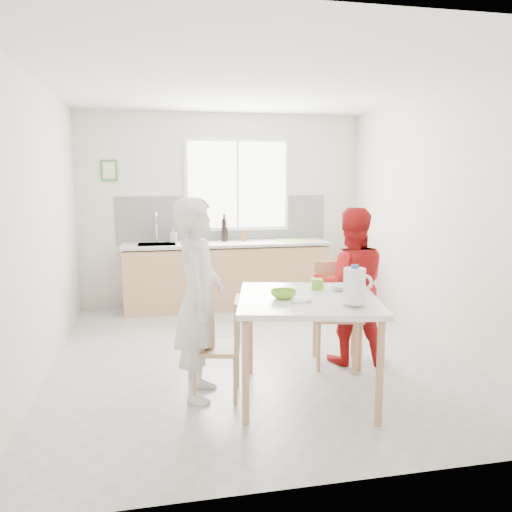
{
  "coord_description": "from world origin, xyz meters",
  "views": [
    {
      "loc": [
        -0.98,
        -4.83,
        1.81
      ],
      "look_at": [
        0.05,
        0.2,
        1.0
      ],
      "focal_mm": 35.0,
      "sensor_mm": 36.0,
      "label": 1
    }
  ],
  "objects": [
    {
      "name": "soap_bottle",
      "position": [
        -0.72,
        2.11,
        1.02
      ],
      "size": [
        0.11,
        0.11,
        0.2
      ],
      "primitive_type": "imported",
      "rotation": [
        0.0,
        0.0,
        -0.2
      ],
      "color": "#999999",
      "rests_on": "kitchen_counter"
    },
    {
      "name": "spoon",
      "position": [
        0.1,
        -1.26,
        0.86
      ],
      "size": [
        0.16,
        0.03,
        0.01
      ],
      "primitive_type": "cylinder",
      "rotation": [
        0.0,
        1.57,
        0.13
      ],
      "color": "#A5A5AA",
      "rests_on": "dining_table"
    },
    {
      "name": "jar_amber",
      "position": [
        0.25,
        2.02,
        1.0
      ],
      "size": [
        0.06,
        0.06,
        0.16
      ],
      "primitive_type": "cylinder",
      "color": "brown",
      "rests_on": "kitchen_counter"
    },
    {
      "name": "ground",
      "position": [
        0.0,
        0.0,
        0.0
      ],
      "size": [
        4.5,
        4.5,
        0.0
      ],
      "primitive_type": "plane",
      "color": "#B7B7B2",
      "rests_on": "ground"
    },
    {
      "name": "person_red",
      "position": [
        0.88,
        -0.37,
        0.76
      ],
      "size": [
        0.85,
        0.73,
        1.53
      ],
      "primitive_type": "imported",
      "rotation": [
        0.0,
        0.0,
        2.92
      ],
      "color": "red",
      "rests_on": "ground"
    },
    {
      "name": "wine_bottle_a",
      "position": [
        -0.03,
        2.02,
        1.08
      ],
      "size": [
        0.07,
        0.07,
        0.32
      ],
      "primitive_type": "cylinder",
      "color": "black",
      "rests_on": "kitchen_counter"
    },
    {
      "name": "dining_table",
      "position": [
        0.22,
        -1.06,
        0.76
      ],
      "size": [
        1.32,
        1.32,
        0.85
      ],
      "rotation": [
        0.0,
        0.0,
        -0.22
      ],
      "color": "white",
      "rests_on": "ground"
    },
    {
      "name": "milk_jug",
      "position": [
        0.48,
        -1.41,
        1.01
      ],
      "size": [
        0.23,
        0.17,
        0.29
      ],
      "rotation": [
        0.0,
        0.0,
        -0.22
      ],
      "color": "white",
      "rests_on": "dining_table"
    },
    {
      "name": "kitchen_counter",
      "position": [
        -0.0,
        1.95,
        0.42
      ],
      "size": [
        2.84,
        0.64,
        1.37
      ],
      "color": "tan",
      "rests_on": "ground"
    },
    {
      "name": "chair_left",
      "position": [
        -0.45,
        -0.91,
        0.46
      ],
      "size": [
        0.46,
        0.46,
        0.83
      ],
      "rotation": [
        0.0,
        0.0,
        -1.79
      ],
      "color": "tan",
      "rests_on": "ground"
    },
    {
      "name": "window",
      "position": [
        0.2,
        2.23,
        1.7
      ],
      "size": [
        1.5,
        0.06,
        1.3
      ],
      "color": "white",
      "rests_on": "room_shell"
    },
    {
      "name": "person_white",
      "position": [
        -0.64,
        -0.87,
        0.83
      ],
      "size": [
        0.52,
        0.68,
        1.65
      ],
      "primitive_type": "imported",
      "rotation": [
        0.0,
        0.0,
        1.35
      ],
      "color": "silver",
      "rests_on": "ground"
    },
    {
      "name": "green_box",
      "position": [
        0.38,
        -0.81,
        0.9
      ],
      "size": [
        0.12,
        0.12,
        0.09
      ],
      "primitive_type": "cube",
      "rotation": [
        0.0,
        0.0,
        -0.22
      ],
      "color": "#7CC12C",
      "rests_on": "dining_table"
    },
    {
      "name": "picture_frame",
      "position": [
        -1.55,
        2.23,
        1.9
      ],
      "size": [
        0.22,
        0.03,
        0.28
      ],
      "color": "#3C803A",
      "rests_on": "room_shell"
    },
    {
      "name": "bowl_green",
      "position": [
        0.02,
        -1.07,
        0.89
      ],
      "size": [
        0.25,
        0.25,
        0.07
      ],
      "primitive_type": "imported",
      "rotation": [
        0.0,
        0.0,
        -0.22
      ],
      "color": "#76BF2C",
      "rests_on": "dining_table"
    },
    {
      "name": "room_shell",
      "position": [
        0.0,
        0.0,
        1.64
      ],
      "size": [
        4.5,
        4.5,
        4.5
      ],
      "color": "silver",
      "rests_on": "ground"
    },
    {
      "name": "bowl_white",
      "position": [
        0.57,
        -0.89,
        0.88
      ],
      "size": [
        0.23,
        0.23,
        0.05
      ],
      "primitive_type": "imported",
      "rotation": [
        0.0,
        0.0,
        -0.22
      ],
      "color": "white",
      "rests_on": "dining_table"
    },
    {
      "name": "wine_bottle_b",
      "position": [
        -0.0,
        2.09,
        1.07
      ],
      "size": [
        0.07,
        0.07,
        0.3
      ],
      "primitive_type": "cylinder",
      "color": "black",
      "rests_on": "kitchen_counter"
    },
    {
      "name": "backsplash",
      "position": [
        0.0,
        2.24,
        1.23
      ],
      "size": [
        3.0,
        0.02,
        0.65
      ],
      "primitive_type": "cube",
      "color": "white",
      "rests_on": "room_shell"
    },
    {
      "name": "chair_far",
      "position": [
        0.75,
        -0.34,
        0.54
      ],
      "size": [
        0.54,
        0.54,
        0.98
      ],
      "rotation": [
        0.0,
        0.0,
        -0.22
      ],
      "color": "tan",
      "rests_on": "ground"
    },
    {
      "name": "cutting_board",
      "position": [
        0.9,
        1.94,
        0.93
      ],
      "size": [
        0.41,
        0.34,
        0.01
      ],
      "primitive_type": "cube",
      "rotation": [
        0.0,
        0.0,
        -0.3
      ],
      "color": "#84D531",
      "rests_on": "kitchen_counter"
    }
  ]
}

